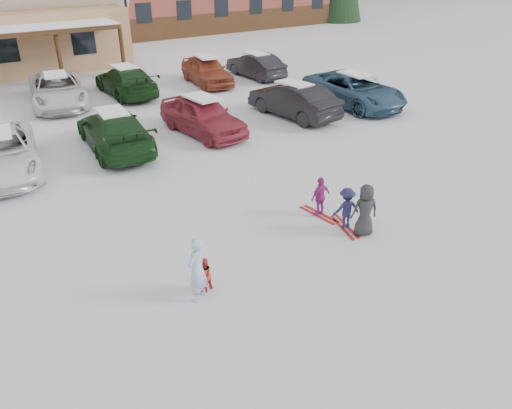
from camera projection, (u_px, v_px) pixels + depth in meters
ground at (267, 257)px, 12.93m from camera, size 160.00×160.00×0.00m
lamp_post at (126, 6)px, 32.10m from camera, size 0.50×0.25×6.21m
adult_skier at (197, 270)px, 11.04m from camera, size 0.70×0.62×1.61m
toddler_red at (204, 275)px, 11.48m from camera, size 0.50×0.44×0.87m
child_navy at (346, 208)px, 13.95m from camera, size 0.89×0.65×1.24m
skis_child_navy at (345, 227)px, 14.24m from camera, size 0.55×1.40×0.03m
child_magenta at (320, 197)px, 14.60m from camera, size 0.75×0.39×1.23m
skis_child_magenta at (319, 214)px, 14.88m from camera, size 0.37×1.41×0.03m
bystander_dark at (365, 210)px, 13.58m from camera, size 0.86×0.72×1.50m
parked_car_2 at (0, 153)px, 17.27m from camera, size 3.03×5.57×1.48m
parked_car_3 at (115, 131)px, 19.22m from camera, size 2.49×5.38×1.52m
parked_car_4 at (203, 116)px, 20.83m from camera, size 2.42×4.79×1.56m
parked_car_5 at (294, 100)px, 22.85m from camera, size 2.25×4.91×1.56m
parked_car_6 at (354, 90)px, 24.44m from camera, size 2.71×5.67×1.56m
parked_car_10 at (58, 90)px, 24.49m from camera, size 3.36×5.81×1.52m
parked_car_11 at (126, 81)px, 26.12m from camera, size 2.15×5.15×1.49m
parked_car_12 at (207, 70)px, 28.11m from camera, size 2.29×4.70×1.55m
parked_car_13 at (256, 65)px, 29.55m from camera, size 1.75×4.35×1.41m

